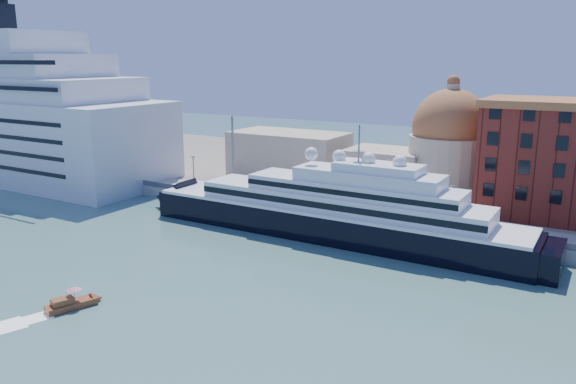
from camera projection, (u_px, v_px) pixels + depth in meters
The scene contains 9 objects.
ground at pixel (215, 264), 92.02m from camera, with size 400.00×400.00×0.00m, color #3B6666.
quay at pixel (312, 210), 120.20m from camera, with size 180.00×10.00×2.50m, color gray.
land at pixel (383, 177), 154.58m from camera, with size 260.00×72.00×2.00m, color slate.
quay_fence at pixel (302, 206), 116.00m from camera, with size 180.00×0.10×1.20m, color slate.
superyacht at pixel (318, 212), 106.79m from camera, with size 84.35×11.69×25.21m.
service_barge at pixel (97, 197), 133.37m from camera, with size 10.90×3.83×2.44m.
water_taxi at pixel (70, 303), 75.64m from camera, with size 4.25×6.96×3.14m.
church at pixel (383, 152), 134.64m from camera, with size 66.00×18.00×25.50m.
lamp_posts at pixel (258, 166), 123.01m from camera, with size 120.80×2.40×18.00m.
Camera 1 is at (54.48, -68.53, 33.01)m, focal length 35.00 mm.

